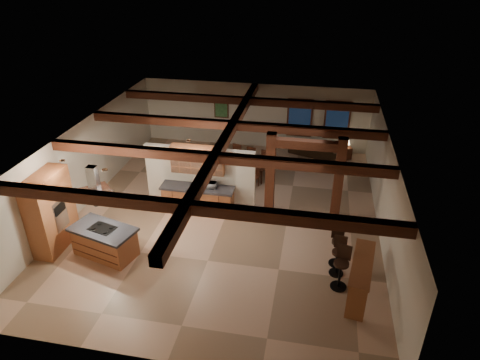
% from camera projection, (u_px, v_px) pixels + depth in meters
% --- Properties ---
extents(ground, '(12.00, 12.00, 0.00)m').
position_uv_depth(ground, '(226.00, 215.00, 14.54)').
color(ground, tan).
rests_on(ground, ground).
extents(room_walls, '(12.00, 12.00, 12.00)m').
position_uv_depth(room_walls, '(225.00, 168.00, 13.69)').
color(room_walls, beige).
rests_on(room_walls, ground).
extents(ceiling_beams, '(10.00, 12.00, 0.28)m').
position_uv_depth(ceiling_beams, '(225.00, 140.00, 13.23)').
color(ceiling_beams, '#36170D').
rests_on(ceiling_beams, room_walls).
extents(timber_posts, '(2.50, 0.30, 2.90)m').
position_uv_depth(timber_posts, '(305.00, 168.00, 13.72)').
color(timber_posts, '#36170D').
rests_on(timber_posts, ground).
extents(partition_wall, '(3.80, 0.18, 2.20)m').
position_uv_depth(partition_wall, '(200.00, 177.00, 14.61)').
color(partition_wall, beige).
rests_on(partition_wall, ground).
extents(pantry_cabinet, '(0.67, 1.60, 2.40)m').
position_uv_depth(pantry_cabinet, '(51.00, 212.00, 12.49)').
color(pantry_cabinet, '#9E5533').
rests_on(pantry_cabinet, ground).
extents(back_counter, '(2.50, 0.66, 0.94)m').
position_uv_depth(back_counter, '(198.00, 199.00, 14.57)').
color(back_counter, '#9E5533').
rests_on(back_counter, ground).
extents(upper_display_cabinet, '(1.80, 0.36, 0.95)m').
position_uv_depth(upper_display_cabinet, '(198.00, 160.00, 14.09)').
color(upper_display_cabinet, '#9E5533').
rests_on(upper_display_cabinet, partition_wall).
extents(range_hood, '(1.10, 1.10, 1.40)m').
position_uv_depth(range_hood, '(98.00, 203.00, 11.82)').
color(range_hood, silver).
rests_on(range_hood, room_walls).
extents(back_windows, '(2.70, 0.07, 1.70)m').
position_uv_depth(back_windows, '(318.00, 119.00, 18.50)').
color(back_windows, '#36170D').
rests_on(back_windows, room_walls).
extents(framed_art, '(0.65, 0.05, 0.85)m').
position_uv_depth(framed_art, '(221.00, 109.00, 19.12)').
color(framed_art, '#36170D').
rests_on(framed_art, room_walls).
extents(recessed_cans, '(3.16, 2.46, 0.03)m').
position_uv_depth(recessed_cans, '(121.00, 156.00, 11.92)').
color(recessed_cans, silver).
rests_on(recessed_cans, room_walls).
extents(kitchen_island, '(2.08, 1.47, 0.94)m').
position_uv_depth(kitchen_island, '(105.00, 241.00, 12.44)').
color(kitchen_island, '#9E5533').
rests_on(kitchen_island, ground).
extents(dining_table, '(1.94, 1.34, 0.62)m').
position_uv_depth(dining_table, '(246.00, 169.00, 16.89)').
color(dining_table, '#38190E').
rests_on(dining_table, ground).
extents(sofa, '(2.48, 1.65, 0.68)m').
position_uv_depth(sofa, '(317.00, 148.00, 18.67)').
color(sofa, black).
rests_on(sofa, ground).
extents(microwave, '(0.40, 0.27, 0.22)m').
position_uv_depth(microwave, '(210.00, 185.00, 14.23)').
color(microwave, silver).
rests_on(microwave, back_counter).
extents(bar_counter, '(0.81, 2.05, 1.05)m').
position_uv_depth(bar_counter, '(361.00, 273.00, 10.86)').
color(bar_counter, '#9E5533').
rests_on(bar_counter, ground).
extents(side_table, '(0.55, 0.55, 0.52)m').
position_uv_depth(side_table, '(346.00, 153.00, 18.40)').
color(side_table, '#36170D').
rests_on(side_table, ground).
extents(table_lamp, '(0.26, 0.26, 0.31)m').
position_uv_depth(table_lamp, '(347.00, 142.00, 18.17)').
color(table_lamp, black).
rests_on(table_lamp, side_table).
extents(bar_stool_a, '(0.46, 0.47, 1.26)m').
position_uv_depth(bar_stool_a, '(341.00, 267.00, 11.16)').
color(bar_stool_a, black).
rests_on(bar_stool_a, ground).
extents(bar_stool_b, '(0.43, 0.45, 1.22)m').
position_uv_depth(bar_stool_b, '(338.00, 245.00, 12.02)').
color(bar_stool_b, black).
rests_on(bar_stool_b, ground).
extents(bar_stool_c, '(0.41, 0.42, 1.16)m').
position_uv_depth(bar_stool_c, '(338.00, 256.00, 11.66)').
color(bar_stool_c, black).
rests_on(bar_stool_c, ground).
extents(dining_chairs, '(2.08, 2.08, 1.09)m').
position_uv_depth(dining_chairs, '(246.00, 164.00, 16.77)').
color(dining_chairs, '#36170D').
rests_on(dining_chairs, ground).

